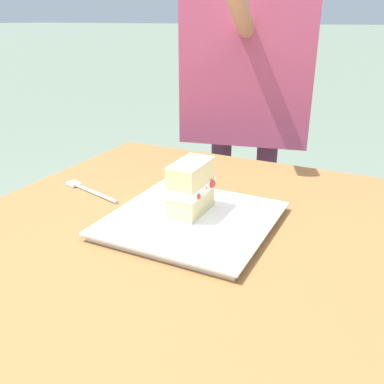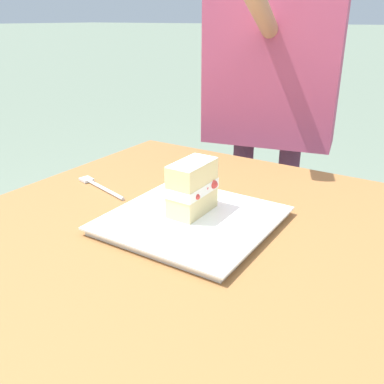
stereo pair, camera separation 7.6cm
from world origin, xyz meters
The scene contains 5 objects.
patio_table centered at (0.00, 0.00, 0.66)m, with size 1.17×0.98×0.77m.
dessert_plate centered at (0.16, 0.06, 0.78)m, with size 0.29×0.29×0.02m.
cake_slice centered at (0.18, 0.07, 0.84)m, with size 0.10×0.07×0.10m.
dessert_fork centered at (0.20, 0.34, 0.78)m, with size 0.06×0.17×0.01m.
diner_person centered at (0.84, 0.20, 0.99)m, with size 0.56×0.43×1.49m.
Camera 1 is at (-0.47, -0.25, 1.13)m, focal length 39.53 mm.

